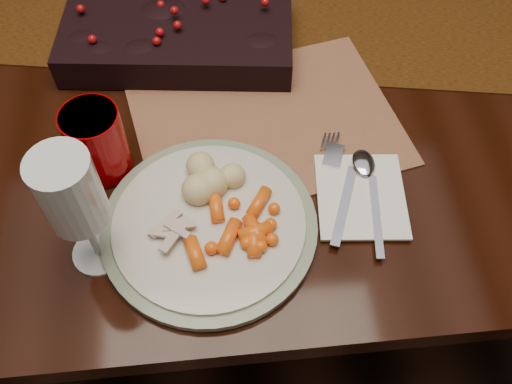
{
  "coord_description": "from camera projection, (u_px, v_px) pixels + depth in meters",
  "views": [
    {
      "loc": [
        -0.01,
        -0.72,
        1.44
      ],
      "look_at": [
        0.03,
        -0.3,
        0.8
      ],
      "focal_mm": 40.0,
      "sensor_mm": 36.0,
      "label": 1
    }
  ],
  "objects": [
    {
      "name": "centerpiece",
      "position": [
        177.0,
        32.0,
        0.95
      ],
      "size": [
        0.4,
        0.24,
        0.08
      ],
      "primitive_type": null,
      "rotation": [
        0.0,
        0.0,
        -0.12
      ],
      "color": "black",
      "rests_on": "table_runner"
    },
    {
      "name": "red_cup",
      "position": [
        97.0,
        142.0,
        0.8
      ],
      "size": [
        0.09,
        0.09,
        0.11
      ],
      "primitive_type": "cylinder",
      "rotation": [
        0.0,
        0.0,
        -0.16
      ],
      "color": "#8C0001",
      "rests_on": "placemat_main"
    },
    {
      "name": "dinner_plate",
      "position": [
        209.0,
        225.0,
        0.78
      ],
      "size": [
        0.33,
        0.33,
        0.02
      ],
      "primitive_type": "cylinder",
      "rotation": [
        0.0,
        0.0,
        -0.1
      ],
      "color": "beige",
      "rests_on": "placemat_main"
    },
    {
      "name": "dining_table",
      "position": [
        231.0,
        188.0,
        1.28
      ],
      "size": [
        1.8,
        1.0,
        0.75
      ],
      "primitive_type": "cube",
      "color": "black",
      "rests_on": "floor"
    },
    {
      "name": "baby_carrots",
      "position": [
        229.0,
        224.0,
        0.76
      ],
      "size": [
        0.14,
        0.12,
        0.02
      ],
      "primitive_type": null,
      "rotation": [
        0.0,
        0.0,
        -0.2
      ],
      "color": "#FA5F11",
      "rests_on": "dinner_plate"
    },
    {
      "name": "table_runner",
      "position": [
        190.0,
        4.0,
        1.05
      ],
      "size": [
        1.81,
        0.67,
        0.0
      ],
      "primitive_type": "cube",
      "rotation": [
        0.0,
        0.0,
        -0.18
      ],
      "color": "#2F1D03",
      "rests_on": "dining_table"
    },
    {
      "name": "fork",
      "position": [
        341.0,
        192.0,
        0.81
      ],
      "size": [
        0.09,
        0.17,
        0.0
      ],
      "primitive_type": null,
      "rotation": [
        0.0,
        0.0,
        -0.37
      ],
      "color": "silver",
      "rests_on": "napkin"
    },
    {
      "name": "spoon",
      "position": [
        372.0,
        199.0,
        0.8
      ],
      "size": [
        0.05,
        0.17,
        0.0
      ],
      "primitive_type": null,
      "rotation": [
        0.0,
        0.0,
        -0.13
      ],
      "color": "white",
      "rests_on": "napkin"
    },
    {
      "name": "turkey_shreds",
      "position": [
        174.0,
        230.0,
        0.76
      ],
      "size": [
        0.09,
        0.08,
        0.02
      ],
      "primitive_type": null,
      "rotation": [
        0.0,
        0.0,
        0.18
      ],
      "color": "beige",
      "rests_on": "dinner_plate"
    },
    {
      "name": "mashed_potatoes",
      "position": [
        215.0,
        173.0,
        0.79
      ],
      "size": [
        0.11,
        0.1,
        0.05
      ],
      "primitive_type": null,
      "rotation": [
        0.0,
        0.0,
        0.35
      ],
      "color": "beige",
      "rests_on": "dinner_plate"
    },
    {
      "name": "floor",
      "position": [
        236.0,
        263.0,
        1.59
      ],
      "size": [
        5.0,
        5.0,
        0.0
      ],
      "primitive_type": "plane",
      "color": "black",
      "rests_on": "ground"
    },
    {
      "name": "wine_glass",
      "position": [
        80.0,
        214.0,
        0.68
      ],
      "size": [
        0.08,
        0.08,
        0.2
      ],
      "primitive_type": null,
      "rotation": [
        0.0,
        0.0,
        0.16
      ],
      "color": "#B6BDC1",
      "rests_on": "dining_table"
    },
    {
      "name": "placemat_main",
      "position": [
        267.0,
        124.0,
        0.89
      ],
      "size": [
        0.45,
        0.37,
        0.0
      ],
      "primitive_type": "cube",
      "rotation": [
        0.0,
        0.0,
        0.21
      ],
      "color": "#986852",
      "rests_on": "dining_table"
    },
    {
      "name": "napkin",
      "position": [
        361.0,
        196.0,
        0.81
      ],
      "size": [
        0.14,
        0.16,
        0.0
      ],
      "primitive_type": "cube",
      "rotation": [
        0.0,
        0.0,
        -0.09
      ],
      "color": "white",
      "rests_on": "placemat_main"
    }
  ]
}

